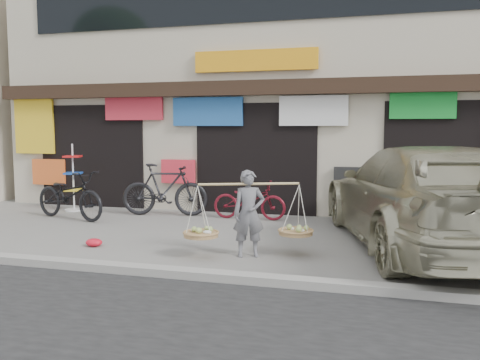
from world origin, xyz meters
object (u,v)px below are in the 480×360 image
(street_vendor, at_px, (249,218))
(bike_0, at_px, (70,195))
(display_rack, at_px, (73,184))
(suv, at_px, (423,197))
(bike_2, at_px, (249,200))
(bike_1, at_px, (165,190))

(street_vendor, distance_m, bike_0, 5.32)
(street_vendor, distance_m, display_rack, 6.36)
(street_vendor, xyz_separation_m, suv, (2.78, 1.39, 0.26))
(display_rack, bearing_deg, suv, -13.06)
(bike_2, height_order, display_rack, display_rack)
(bike_0, distance_m, display_rack, 1.23)
(bike_0, relative_size, suv, 0.32)
(bike_2, xyz_separation_m, suv, (3.61, -1.91, 0.46))
(bike_1, relative_size, display_rack, 1.22)
(street_vendor, bearing_deg, bike_0, 133.79)
(bike_0, xyz_separation_m, suv, (7.61, -0.84, 0.34))
(bike_1, distance_m, display_rack, 2.53)
(bike_2, bearing_deg, bike_1, 91.44)
(street_vendor, height_order, bike_2, street_vendor)
(bike_0, bearing_deg, suv, -79.46)
(street_vendor, relative_size, bike_1, 0.97)
(street_vendor, height_order, suv, suv)
(street_vendor, relative_size, suv, 0.30)
(bike_1, bearing_deg, bike_2, -98.43)
(bike_2, bearing_deg, street_vendor, -165.94)
(bike_1, height_order, display_rack, display_rack)
(street_vendor, bearing_deg, suv, 5.03)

